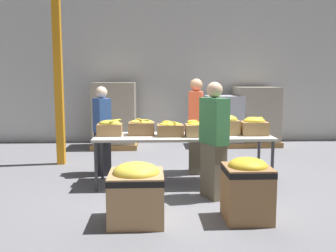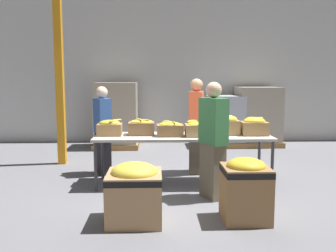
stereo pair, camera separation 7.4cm
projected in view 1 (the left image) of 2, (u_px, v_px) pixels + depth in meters
ground_plane at (183, 183)px, 6.13m from camera, size 30.00×30.00×0.00m
wall_back at (170, 67)px, 10.04m from camera, size 16.00×0.08×4.00m
sorting_table at (183, 138)px, 6.04m from camera, size 2.83×0.85×0.80m
banana_box_0 at (110, 128)px, 6.00m from camera, size 0.39×0.31×0.26m
banana_box_1 at (142, 127)px, 6.08m from camera, size 0.42×0.34×0.28m
banana_box_2 at (170, 129)px, 5.96m from camera, size 0.42×0.32×0.25m
banana_box_3 at (198, 129)px, 5.92m from camera, size 0.40×0.33×0.26m
banana_box_4 at (226, 125)px, 6.10m from camera, size 0.41×0.32×0.32m
banana_box_5 at (254, 126)px, 6.06m from camera, size 0.42×0.31×0.30m
volunteer_0 at (214, 141)px, 5.30m from camera, size 0.39×0.50×1.66m
volunteer_1 at (102, 131)px, 6.64m from camera, size 0.37×0.47×1.57m
volunteer_2 at (196, 126)px, 6.75m from camera, size 0.31×0.49×1.71m
donation_bin_0 at (136, 191)px, 4.45m from camera, size 0.65×0.65×0.72m
donation_bin_1 at (247, 187)px, 4.51m from camera, size 0.55×0.55×0.77m
support_pillar at (58, 63)px, 7.29m from camera, size 0.15×0.15×4.00m
pallet_stack_0 at (115, 115)px, 9.29m from camera, size 1.10×1.10×1.61m
pallet_stack_1 at (256, 116)px, 9.65m from camera, size 1.13×1.13×1.49m
pallet_stack_2 at (223, 121)px, 9.52m from camera, size 0.97×0.97×1.27m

